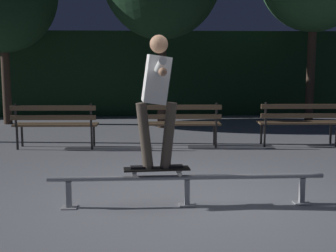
{
  "coord_description": "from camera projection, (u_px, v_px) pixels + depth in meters",
  "views": [
    {
      "loc": [
        -0.56,
        -5.77,
        1.81
      ],
      "look_at": [
        -0.18,
        0.62,
        0.85
      ],
      "focal_mm": 51.81,
      "sensor_mm": 36.0,
      "label": 1
    }
  ],
  "objects": [
    {
      "name": "park_bench_leftmost",
      "position": [
        55.0,
        121.0,
        9.2
      ],
      "size": [
        1.62,
        0.48,
        0.88
      ],
      "color": "#282623",
      "rests_on": "ground"
    },
    {
      "name": "park_bench_right_center",
      "position": [
        300.0,
        119.0,
        9.48
      ],
      "size": [
        1.62,
        0.48,
        0.88
      ],
      "color": "#282623",
      "rests_on": "ground"
    },
    {
      "name": "ground_plane",
      "position": [
        186.0,
        201.0,
        6.0
      ],
      "size": [
        90.0,
        90.0,
        0.0
      ],
      "primitive_type": "plane",
      "color": "slate"
    },
    {
      "name": "grind_rail",
      "position": [
        187.0,
        183.0,
        5.78
      ],
      "size": [
        3.3,
        0.18,
        0.38
      ],
      "color": "gray",
      "rests_on": "ground"
    },
    {
      "name": "skateboard",
      "position": [
        157.0,
        169.0,
        5.73
      ],
      "size": [
        0.79,
        0.25,
        0.09
      ],
      "color": "black",
      "rests_on": "grind_rail"
    },
    {
      "name": "skateboarder",
      "position": [
        157.0,
        90.0,
        5.59
      ],
      "size": [
        0.63,
        1.41,
        1.56
      ],
      "color": "black",
      "rests_on": "skateboard"
    },
    {
      "name": "hedge_backdrop",
      "position": [
        158.0,
        73.0,
        14.51
      ],
      "size": [
        24.0,
        1.2,
        2.45
      ],
      "primitive_type": "cube",
      "color": "black",
      "rests_on": "ground"
    },
    {
      "name": "park_bench_left_center",
      "position": [
        179.0,
        120.0,
        9.34
      ],
      "size": [
        1.62,
        0.48,
        0.88
      ],
      "color": "#282623",
      "rests_on": "ground"
    }
  ]
}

